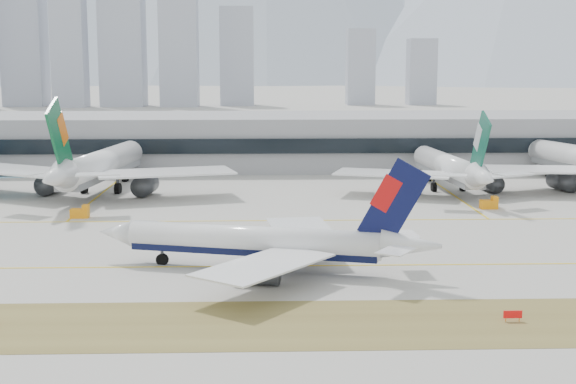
{
  "coord_description": "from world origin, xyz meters",
  "views": [
    {
      "loc": [
        -6.99,
        -121.13,
        29.8
      ],
      "look_at": [
        -2.53,
        18.0,
        7.5
      ],
      "focal_mm": 50.0,
      "sensor_mm": 36.0,
      "label": 1
    }
  ],
  "objects_px": {
    "widebody_eva": "(99,167)",
    "terminal": "(286,140)",
    "taxiing_airliner": "(266,243)",
    "widebody_cathay": "(450,169)"
  },
  "relations": [
    {
      "from": "widebody_cathay",
      "to": "terminal",
      "type": "xyz_separation_m",
      "value": [
        -37.01,
        50.96,
        2.04
      ]
    },
    {
      "from": "terminal",
      "to": "widebody_eva",
      "type": "bearing_deg",
      "value": -130.95
    },
    {
      "from": "taxiing_airliner",
      "to": "widebody_eva",
      "type": "bearing_deg",
      "value": -46.1
    },
    {
      "from": "taxiing_airliner",
      "to": "widebody_cathay",
      "type": "xyz_separation_m",
      "value": [
        43.62,
        71.57,
        1.28
      ]
    },
    {
      "from": "widebody_eva",
      "to": "terminal",
      "type": "bearing_deg",
      "value": -33.76
    },
    {
      "from": "taxiing_airliner",
      "to": "widebody_cathay",
      "type": "bearing_deg",
      "value": -105.75
    },
    {
      "from": "widebody_eva",
      "to": "widebody_cathay",
      "type": "bearing_deg",
      "value": -82.36
    },
    {
      "from": "taxiing_airliner",
      "to": "widebody_cathay",
      "type": "height_order",
      "value": "widebody_cathay"
    },
    {
      "from": "widebody_eva",
      "to": "terminal",
      "type": "distance_m",
      "value": 68.34
    },
    {
      "from": "terminal",
      "to": "widebody_cathay",
      "type": "bearing_deg",
      "value": -54.01
    }
  ]
}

